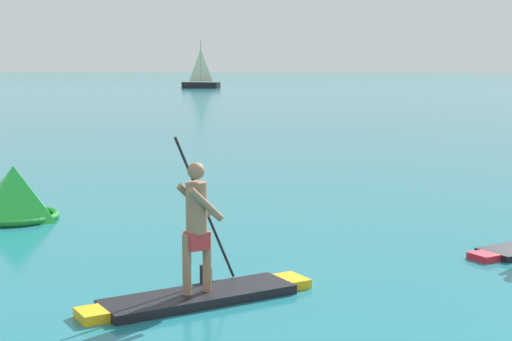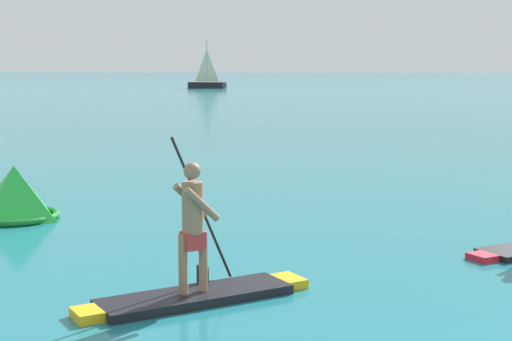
{
  "view_description": "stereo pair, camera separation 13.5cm",
  "coord_description": "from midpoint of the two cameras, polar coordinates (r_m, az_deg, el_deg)",
  "views": [
    {
      "loc": [
        -5.15,
        -6.45,
        2.92
      ],
      "look_at": [
        -6.36,
        7.87,
        0.92
      ],
      "focal_mm": 54.48,
      "sensor_mm": 36.0,
      "label": 1
    },
    {
      "loc": [
        -5.01,
        -6.44,
        2.92
      ],
      "look_at": [
        -6.36,
        7.87,
        0.92
      ],
      "focal_mm": 54.48,
      "sensor_mm": 36.0,
      "label": 2
    }
  ],
  "objects": [
    {
      "name": "race_marker_buoy",
      "position": [
        15.24,
        -17.57,
        -1.8
      ],
      "size": [
        1.73,
        1.73,
        1.01
      ],
      "color": "green",
      "rests_on": "ground"
    },
    {
      "name": "paddleboarder_near_left",
      "position": [
        9.66,
        -4.59,
        -7.61
      ],
      "size": [
        2.75,
        2.14,
        2.04
      ],
      "rotation": [
        0.0,
        0.0,
        0.62
      ],
      "color": "black",
      "rests_on": "ground"
    },
    {
      "name": "sailboat_left_horizon",
      "position": [
        88.8,
        -4.11,
        6.51
      ],
      "size": [
        4.49,
        2.27,
        5.31
      ],
      "rotation": [
        0.0,
        0.0,
        6.0
      ],
      "color": "black",
      "rests_on": "ground"
    }
  ]
}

